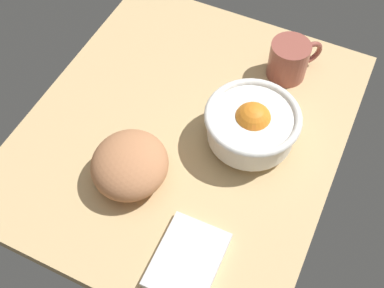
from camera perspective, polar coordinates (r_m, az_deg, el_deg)
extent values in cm
cube|color=tan|center=(104.67, -0.91, 1.50)|extent=(75.66, 64.74, 3.00)
cylinder|color=white|center=(101.43, 6.78, 0.78)|extent=(9.81, 9.81, 1.97)
cylinder|color=white|center=(98.12, 7.01, 2.14)|extent=(17.76, 17.76, 6.19)
torus|color=white|center=(95.66, 7.20, 3.24)|extent=(19.36, 19.36, 1.60)
sphere|color=orange|center=(96.65, 7.11, 2.51)|extent=(7.18, 7.18, 7.18)
sphere|color=orange|center=(96.81, 7.11, 2.72)|extent=(7.64, 7.64, 7.64)
sphere|color=orange|center=(96.80, 7.11, 2.72)|extent=(7.67, 7.67, 7.67)
sphere|color=orange|center=(96.86, 7.10, 2.69)|extent=(7.27, 7.27, 7.27)
ellipsoid|color=#BD7A50|center=(93.84, -7.33, -2.42)|extent=(17.91, 17.30, 8.80)
cube|color=silver|center=(88.64, -0.53, -13.43)|extent=(15.33, 11.60, 1.46)
cylinder|color=#9A4E42|center=(111.88, 11.26, 9.65)|extent=(8.83, 8.83, 8.99)
torus|color=#9A4E42|center=(114.52, 13.69, 10.38)|extent=(5.51, 4.97, 6.23)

